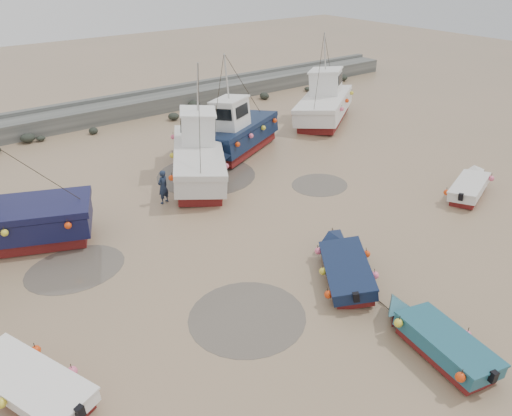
# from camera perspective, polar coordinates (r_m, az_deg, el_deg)

# --- Properties ---
(ground) EXTENTS (120.00, 120.00, 0.00)m
(ground) POSITION_cam_1_polar(r_m,az_deg,el_deg) (21.69, 2.90, -4.87)
(ground) COLOR #97785B
(ground) RESTS_ON ground
(seawall) EXTENTS (60.00, 4.92, 1.50)m
(seawall) POSITION_cam_1_polar(r_m,az_deg,el_deg) (39.42, -18.08, 10.12)
(seawall) COLOR slate
(seawall) RESTS_ON ground
(puddle_a) EXTENTS (4.23, 4.23, 0.01)m
(puddle_a) POSITION_cam_1_polar(r_m,az_deg,el_deg) (18.13, -1.01, -12.36)
(puddle_a) COLOR #554D43
(puddle_a) RESTS_ON ground
(puddle_b) EXTENTS (3.18, 3.18, 0.01)m
(puddle_b) POSITION_cam_1_polar(r_m,az_deg,el_deg) (27.75, 7.28, 2.64)
(puddle_b) COLOR #554D43
(puddle_b) RESTS_ON ground
(puddle_c) EXTENTS (4.03, 4.03, 0.01)m
(puddle_c) POSITION_cam_1_polar(r_m,az_deg,el_deg) (21.81, -19.94, -6.51)
(puddle_c) COLOR #554D43
(puddle_c) RESTS_ON ground
(puddle_d) EXTENTS (5.66, 5.66, 0.01)m
(puddle_d) POSITION_cam_1_polar(r_m,az_deg,el_deg) (28.87, -5.70, 3.76)
(puddle_d) COLOR #554D43
(puddle_d) RESTS_ON ground
(dinghy_0) EXTENTS (3.25, 6.33, 1.43)m
(dinghy_0) POSITION_cam_1_polar(r_m,az_deg,el_deg) (16.79, -25.17, -17.16)
(dinghy_0) COLOR maroon
(dinghy_0) RESTS_ON ground
(dinghy_1) EXTENTS (4.19, 5.33, 1.43)m
(dinghy_1) POSITION_cam_1_polar(r_m,az_deg,el_deg) (20.12, 10.40, -6.36)
(dinghy_1) COLOR maroon
(dinghy_1) RESTS_ON ground
(dinghy_2) EXTENTS (2.36, 5.60, 1.43)m
(dinghy_2) POSITION_cam_1_polar(r_m,az_deg,el_deg) (17.53, 19.96, -13.69)
(dinghy_2) COLOR maroon
(dinghy_2) RESTS_ON ground
(dinghy_3) EXTENTS (5.64, 2.70, 1.43)m
(dinghy_3) POSITION_cam_1_polar(r_m,az_deg,el_deg) (28.62, 23.44, 2.46)
(dinghy_3) COLOR maroon
(dinghy_3) RESTS_ON ground
(cabin_boat_1) EXTENTS (6.65, 10.19, 6.22)m
(cabin_boat_1) POSITION_cam_1_polar(r_m,az_deg,el_deg) (28.54, -6.80, 6.26)
(cabin_boat_1) COLOR maroon
(cabin_boat_1) RESTS_ON ground
(cabin_boat_2) EXTENTS (9.06, 5.39, 6.22)m
(cabin_boat_2) POSITION_cam_1_polar(r_m,az_deg,el_deg) (31.16, -2.21, 8.40)
(cabin_boat_2) COLOR maroon
(cabin_boat_2) RESTS_ON ground
(cabin_boat_3) EXTENTS (9.44, 7.35, 6.22)m
(cabin_boat_3) POSITION_cam_1_polar(r_m,az_deg,el_deg) (38.58, 8.13, 11.92)
(cabin_boat_3) COLOR maroon
(cabin_boat_3) RESTS_ON ground
(person) EXTENTS (0.76, 0.62, 1.79)m
(person) POSITION_cam_1_polar(r_m,az_deg,el_deg) (26.04, -10.41, 0.61)
(person) COLOR #1A263C
(person) RESTS_ON ground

